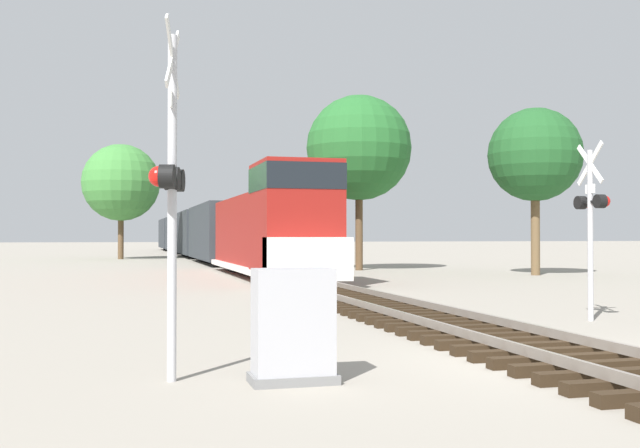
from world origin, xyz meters
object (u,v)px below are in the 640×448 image
object	(u,v)px
tree_far_right	(535,155)
tree_mid_background	(359,148)
crossing_signal_far	(591,213)
relay_cabinet	(293,327)
tree_deep_background	(121,183)
freight_train	(199,234)
crossing_signal_near	(170,183)

from	to	relation	value
tree_far_right	tree_mid_background	world-z (taller)	tree_mid_background
crossing_signal_far	relay_cabinet	distance (m)	9.45
tree_deep_background	crossing_signal_far	bearing A→B (deg)	-77.94
tree_mid_background	tree_deep_background	world-z (taller)	tree_mid_background
freight_train	crossing_signal_near	world-z (taller)	crossing_signal_near
relay_cabinet	tree_mid_background	distance (m)	31.18
crossing_signal_far	tree_mid_background	size ratio (longest dim) A/B	0.42
crossing_signal_far	tree_mid_background	bearing A→B (deg)	-5.59
crossing_signal_far	tree_deep_background	world-z (taller)	tree_deep_background
relay_cabinet	tree_mid_background	world-z (taller)	tree_mid_background
tree_mid_background	crossing_signal_near	bearing A→B (deg)	-112.51
tree_far_right	tree_mid_background	bearing A→B (deg)	133.11
tree_far_right	crossing_signal_far	bearing A→B (deg)	-117.54
freight_train	tree_deep_background	size ratio (longest dim) A/B	8.55
crossing_signal_far	tree_deep_background	bearing A→B (deg)	12.22
crossing_signal_near	tree_mid_background	world-z (taller)	tree_mid_background
crossing_signal_near	tree_far_right	bearing A→B (deg)	153.54
relay_cabinet	tree_mid_background	size ratio (longest dim) A/B	0.15
tree_far_right	crossing_signal_near	bearing A→B (deg)	-130.30
crossing_signal_far	tree_far_right	size ratio (longest dim) A/B	0.50
crossing_signal_far	crossing_signal_near	bearing A→B (deg)	115.81
crossing_signal_near	tree_mid_background	size ratio (longest dim) A/B	0.49
freight_train	crossing_signal_far	size ratio (longest dim) A/B	19.80
crossing_signal_far	tree_deep_background	size ratio (longest dim) A/B	0.43
relay_cabinet	tree_far_right	size ratio (longest dim) A/B	0.18
tree_deep_background	relay_cabinet	bearing A→B (deg)	-87.69
freight_train	tree_far_right	size ratio (longest dim) A/B	9.83
crossing_signal_near	crossing_signal_far	xyz separation A→B (m)	(9.35, 4.49, -0.19)
crossing_signal_far	tree_mid_background	xyz separation A→B (m)	(2.40, 23.86, 4.19)
crossing_signal_near	relay_cabinet	size ratio (longest dim) A/B	3.19
tree_far_right	tree_mid_background	size ratio (longest dim) A/B	0.84
freight_train	tree_deep_background	bearing A→B (deg)	-164.69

